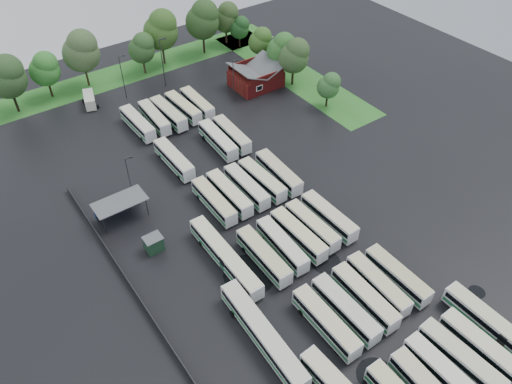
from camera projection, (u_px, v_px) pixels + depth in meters
ground at (292, 254)px, 74.10m from camera, size 160.00×160.00×0.00m
brick_building at (256, 78)px, 108.97m from camera, size 10.07×8.60×5.39m
wash_shed at (119, 203)px, 77.96m from camera, size 8.20×4.20×3.58m
utility_hut at (154, 244)px, 73.83m from camera, size 2.70×2.20×2.62m
grass_strip_north at (122, 74)px, 114.03m from camera, size 80.00×10.00×0.01m
grass_strip_east at (291, 73)px, 114.55m from camera, size 10.00×50.00×0.01m
west_fence at (131, 286)px, 68.95m from camera, size 0.10×50.00×1.20m
bus_r0c2 at (444, 374)px, 58.24m from camera, size 2.36×10.86×3.02m
bus_r0c3 at (460, 358)px, 59.70m from camera, size 2.85×11.13×3.07m
bus_r0c4 at (481, 347)px, 60.78m from camera, size 2.60×11.03×3.06m
bus_r1c0 at (326, 322)px, 63.42m from camera, size 2.51×11.09×3.08m
bus_r1c1 at (345, 309)px, 64.87m from camera, size 2.37×11.03×3.07m
bus_r1c2 at (365, 297)px, 66.30m from camera, size 2.60×11.01×3.05m
bus_r1c3 at (378, 285)px, 67.88m from camera, size 2.75×10.75×2.97m
bus_r1c4 at (397, 275)px, 69.05m from camera, size 2.26×10.57×2.94m
bus_r2c0 at (264, 256)px, 71.57m from camera, size 2.53×11.00×3.05m
bus_r2c1 at (282, 245)px, 73.22m from camera, size 2.76×10.72×2.96m
bus_r2c2 at (298, 235)px, 74.65m from camera, size 2.52×10.94×3.03m
bus_r2c3 at (312, 226)px, 76.11m from camera, size 2.36×10.59×2.94m
bus_r2c4 at (329, 217)px, 77.55m from camera, size 2.47×10.86×3.01m
bus_r3c0 at (214, 201)px, 80.16m from camera, size 2.46×10.75×2.98m
bus_r3c1 at (229, 194)px, 81.48m from camera, size 2.39×10.85×3.01m
bus_r3c2 at (247, 187)px, 82.80m from camera, size 2.41×10.68×2.96m
bus_r3c3 at (262, 180)px, 84.03m from camera, size 2.56×10.80×2.99m
bus_r3c4 at (279, 172)px, 85.42m from camera, size 2.85×11.14×3.08m
bus_r4c0 at (174, 159)px, 88.15m from camera, size 2.38×11.05×3.08m
bus_r4c3 at (218, 140)px, 92.36m from camera, size 2.92×11.23×3.10m
bus_r4c4 at (232, 134)px, 93.76m from camera, size 2.80×10.83×2.99m
bus_r5c0 at (138, 123)px, 96.43m from camera, size 2.54×11.03×3.06m
bus_r5c1 at (154, 118)px, 97.95m from camera, size 2.76×10.82×2.99m
bus_r5c2 at (169, 113)px, 98.96m from camera, size 2.65×11.11×3.08m
bus_r5c3 at (183, 108)px, 100.66m from camera, size 2.73×10.78×2.98m
bus_r5c4 at (197, 103)px, 101.88m from camera, size 2.47×10.67×2.96m
artic_bus_west_b at (225, 257)px, 71.45m from camera, size 2.47×16.33×3.03m
artic_bus_west_c at (263, 334)px, 62.08m from camera, size 3.10×16.86×3.11m
artic_bus_east at (501, 332)px, 62.36m from camera, size 2.37×16.04×2.97m
minibus at (89, 99)px, 103.48m from camera, size 3.52×5.91×2.43m
tree_north_0 at (7, 76)px, 97.21m from camera, size 7.55×7.55×12.51m
tree_north_1 at (45, 69)px, 102.42m from camera, size 6.21×6.21×10.29m
tree_north_2 at (81, 51)px, 104.80m from camera, size 7.76×7.76×12.85m
tree_north_3 at (142, 48)px, 110.24m from camera, size 5.86×5.86×9.71m
tree_north_4 at (161, 29)px, 112.31m from camera, size 7.84×7.84×12.99m
tree_north_5 at (203, 19)px, 116.26m from camera, size 7.89×7.89×13.06m
tree_north_6 at (226, 17)px, 121.36m from camera, size 6.29×6.29×10.42m
tree_east_0 at (329, 85)px, 100.74m from camera, size 4.65×4.63×7.67m
tree_east_1 at (295, 55)px, 106.09m from camera, size 6.47×6.47×10.72m
tree_east_2 at (282, 49)px, 109.06m from camera, size 6.19×6.19×10.26m
tree_east_3 at (261, 40)px, 114.21m from camera, size 5.30×5.30×8.77m
tree_east_4 at (240, 27)px, 121.00m from camera, size 4.70×4.68×7.74m
lamp_post_ne at (234, 78)px, 102.12m from camera, size 1.42×0.28×9.20m
lamp_post_nw at (130, 177)px, 78.85m from camera, size 1.42×0.28×9.19m
lamp_post_back_w at (123, 74)px, 102.87m from camera, size 1.48×0.29×9.59m
lamp_post_back_e at (163, 59)px, 105.92m from camera, size 1.69×0.33×10.97m
puddle_0 at (376, 376)px, 59.86m from camera, size 4.81×4.81×0.01m
puddle_1 at (451, 359)px, 61.43m from camera, size 3.39×3.39×0.01m
puddle_2 at (250, 274)px, 71.21m from camera, size 7.66×7.66×0.01m
puddle_3 at (325, 262)px, 72.92m from camera, size 4.51×4.51×0.01m
puddle_4 at (477, 292)px, 68.96m from camera, size 2.33×2.33×0.01m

